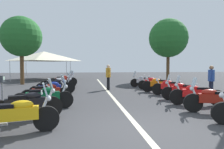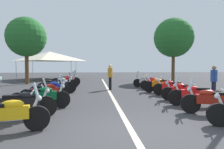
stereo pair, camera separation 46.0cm
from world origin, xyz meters
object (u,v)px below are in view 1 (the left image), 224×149
motorcycle_right_row_5 (159,85)px  motorcycle_right_row_7 (144,81)px  motorcycle_right_row_1 (214,99)px  motorcycle_right_row_6 (153,83)px  motorcycle_right_row_2 (196,94)px  motorcycle_left_row_8 (64,80)px  bystander_0 (211,78)px  roadside_tree_0 (21,37)px  motorcycle_left_row_4 (50,89)px  bystander_2 (108,75)px  roadside_tree_1 (168,38)px  motorcycle_left_row_6 (57,84)px  motorcycle_right_row_3 (182,90)px  motorcycle_left_row_2 (44,97)px  motorcycle_left_row_3 (47,92)px  motorcycle_left_row_7 (62,82)px  event_tent (44,56)px  motorcycle_right_row_4 (170,87)px  traffic_cone_0 (171,85)px  motorcycle_left_row_0 (15,115)px  parking_meter (2,87)px  motorcycle_left_row_1 (27,104)px  motorcycle_left_row_5 (56,86)px

motorcycle_right_row_5 → motorcycle_right_row_7: size_ratio=1.04×
motorcycle_right_row_1 → motorcycle_right_row_6: size_ratio=1.00×
motorcycle_right_row_2 → motorcycle_left_row_8: bearing=-36.2°
motorcycle_right_row_2 → bystander_0: 2.93m
motorcycle_right_row_1 → motorcycle_right_row_5: motorcycle_right_row_1 is taller
motorcycle_right_row_5 → roadside_tree_0: size_ratio=0.35×
motorcycle_left_row_4 → bystander_2: (2.78, -3.25, 0.53)m
motorcycle_left_row_8 → roadside_tree_1: size_ratio=0.33×
bystander_0 → bystander_2: bystander_2 is taller
motorcycle_left_row_6 → motorcycle_right_row_1: (-6.74, -6.14, 0.00)m
motorcycle_left_row_8 → motorcycle_right_row_3: bearing=-70.6°
motorcycle_left_row_2 → motorcycle_right_row_6: size_ratio=1.08×
motorcycle_left_row_3 → bystander_0: 8.19m
motorcycle_left_row_7 → motorcycle_right_row_7: size_ratio=1.03×
motorcycle_right_row_2 → bystander_0: (2.06, -2.03, 0.47)m
motorcycle_left_row_2 → motorcycle_left_row_3: bearing=84.4°
motorcycle_left_row_2 → motorcycle_left_row_6: bearing=81.5°
motorcycle_left_row_3 → event_tent: bearing=78.5°
motorcycle_right_row_4 → motorcycle_right_row_6: size_ratio=0.93×
motorcycle_left_row_3 → motorcycle_left_row_8: 6.77m
motorcycle_right_row_1 → traffic_cone_0: size_ratio=3.27×
motorcycle_left_row_6 → motorcycle_right_row_1: 9.12m
traffic_cone_0 → event_tent: 15.41m
roadside_tree_1 → motorcycle_left_row_7: bearing=117.8°
motorcycle_right_row_7 → motorcycle_right_row_1: bearing=116.4°
bystander_2 → roadside_tree_1: roadside_tree_1 is taller
motorcycle_right_row_6 → motorcycle_right_row_7: (1.37, 0.25, 0.01)m
motorcycle_left_row_7 → motorcycle_right_row_5: (-2.81, -6.01, 0.01)m
roadside_tree_0 → motorcycle_right_row_6: bearing=-116.5°
motorcycle_left_row_7 → motorcycle_left_row_0: bearing=-113.4°
motorcycle_right_row_5 → motorcycle_right_row_4: bearing=113.7°
parking_meter → traffic_cone_0: size_ratio=2.10×
motorcycle_left_row_1 → roadside_tree_0: roadside_tree_0 is taller
motorcycle_left_row_3 → bystander_0: bystander_0 is taller
motorcycle_left_row_4 → motorcycle_right_row_5: 6.23m
motorcycle_right_row_2 → roadside_tree_0: 14.55m
bystander_0 → bystander_2: 6.11m
motorcycle_left_row_0 → motorcycle_left_row_1: 1.23m
motorcycle_right_row_3 → bystander_0: (0.85, -2.02, 0.48)m
motorcycle_right_row_3 → event_tent: bearing=-39.8°
motorcycle_left_row_5 → motorcycle_left_row_8: 4.08m
motorcycle_right_row_3 → roadside_tree_0: size_ratio=0.34×
motorcycle_right_row_6 → parking_meter: parking_meter is taller
motorcycle_left_row_7 → motorcycle_right_row_4: motorcycle_left_row_7 is taller
roadside_tree_0 → roadside_tree_1: (1.86, -13.69, 0.36)m
motorcycle_right_row_7 → bystander_2: 3.03m
motorcycle_right_row_4 → parking_meter: parking_meter is taller
motorcycle_right_row_5 → motorcycle_left_row_4: bearing=26.7°
motorcycle_left_row_5 → motorcycle_left_row_6: (1.40, 0.16, -0.01)m
motorcycle_left_row_3 → traffic_cone_0: size_ratio=3.26×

